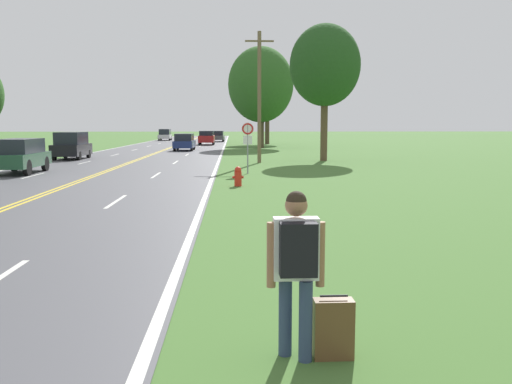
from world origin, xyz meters
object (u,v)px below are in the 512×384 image
suitcase (333,329)px  tree_behind_sign (267,91)px  fire_hydrant (238,176)px  tree_left_verge (325,66)px  car_black_van_mid_near (72,145)px  car_red_suv_receding (207,137)px  hitchhiker_person (296,258)px  car_dark_blue_hatchback_mid_far (184,142)px  traffic_sign (248,135)px  tree_right_cluster (261,85)px  car_dark_grey_van_distant (218,136)px  car_dark_green_suv_approaching (20,155)px  car_silver_suv_horizon (165,134)px

suitcase → tree_behind_sign: tree_behind_sign is taller
fire_hydrant → tree_left_verge: bearing=68.5°
car_black_van_mid_near → car_red_suv_receding: bearing=-16.9°
tree_left_verge → suitcase: bearing=-99.4°
car_black_van_mid_near → car_red_suv_receding: 28.72m
suitcase → car_red_suv_receding: 61.10m
hitchhiker_person → car_dark_blue_hatchback_mid_far: 46.37m
traffic_sign → car_black_van_mid_near: 17.04m
traffic_sign → car_red_suv_receding: traffic_sign is taller
hitchhiker_person → tree_right_cluster: 52.25m
car_dark_grey_van_distant → tree_behind_sign: bearing=33.9°
tree_right_cluster → car_black_van_mid_near: size_ratio=2.53×
suitcase → car_dark_blue_hatchback_mid_far: car_dark_blue_hatchback_mid_far is taller
tree_behind_sign → car_dark_green_suv_approaching: tree_behind_sign is taller
suitcase → car_dark_grey_van_distant: bearing=1.8°
car_dark_green_suv_approaching → traffic_sign: bearing=-94.5°
fire_hydrant → traffic_sign: bearing=84.4°
car_red_suv_receding → tree_right_cluster: bearing=33.9°
fire_hydrant → traffic_sign: 5.75m
tree_left_verge → car_silver_suv_horizon: 52.13m
hitchhiker_person → suitcase: 0.85m
car_dark_grey_van_distant → tree_left_verge: bearing=12.5°
suitcase → car_black_van_mid_near: size_ratio=0.16×
fire_hydrant → car_silver_suv_horizon: (-10.73, 64.19, 0.54)m
car_silver_suv_horizon → fire_hydrant: bearing=-171.6°
tree_right_cluster → car_dark_grey_van_distant: bearing=103.3°
traffic_sign → tree_right_cluster: 30.85m
traffic_sign → car_dark_grey_van_distant: traffic_sign is taller
car_dark_grey_van_distant → car_dark_green_suv_approaching: bearing=-7.9°
traffic_sign → tree_behind_sign: bearing=85.0°
car_dark_grey_van_distant → tree_right_cluster: bearing=14.7°
traffic_sign → car_red_suv_receding: (-3.88, 39.49, -0.98)m
traffic_sign → car_red_suv_receding: size_ratio=0.52×
car_dark_blue_hatchback_mid_far → car_red_suv_receding: bearing=175.5°
suitcase → fire_hydrant: size_ratio=0.87×
suitcase → fire_hydrant: bearing=2.3°
hitchhiker_person → car_silver_suv_horizon: size_ratio=0.38×
fire_hydrant → tree_behind_sign: bearing=84.9°
suitcase → car_dark_grey_van_distant: (-3.10, 73.30, 0.53)m
car_red_suv_receding → fire_hydrant: bearing=4.2°
tree_right_cluster → fire_hydrant: bearing=-94.4°
car_dark_green_suv_approaching → car_dark_blue_hatchback_mid_far: (6.05, 24.00, -0.08)m
tree_right_cluster → car_dark_blue_hatchback_mid_far: bearing=-142.2°
car_dark_green_suv_approaching → car_black_van_mid_near: bearing=2.3°
car_silver_suv_horizon → tree_left_verge: bearing=-162.3°
car_dark_blue_hatchback_mid_far → fire_hydrant: bearing=9.8°
hitchhiker_person → car_black_van_mid_near: bearing=19.1°
tree_left_verge → car_dark_green_suv_approaching: tree_left_verge is taller
fire_hydrant → tree_left_verge: 17.26m
car_dark_green_suv_approaching → tree_behind_sign: bearing=-21.6°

